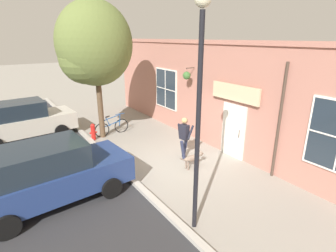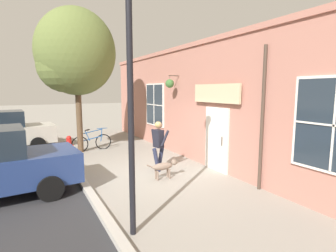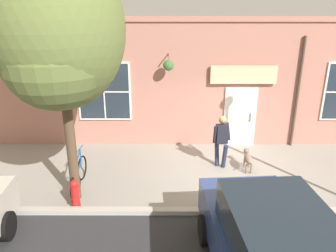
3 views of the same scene
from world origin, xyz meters
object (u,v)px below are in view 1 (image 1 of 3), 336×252
object	(u,v)px
dog_on_leash	(193,158)
parked_car_nearest_curb	(22,120)
street_tree_by_curb	(93,47)
parked_car_mid_block	(50,174)
street_lamp	(199,91)
pedestrian_walking	(184,134)
leaning_bicycle	(112,127)
fire_hydrant	(93,132)

from	to	relation	value
dog_on_leash	parked_car_nearest_curb	xyz separation A→B (m)	(4.63, -6.58, 0.50)
street_tree_by_curb	parked_car_mid_block	distance (m)	5.97
street_lamp	parked_car_mid_block	bearing A→B (deg)	-49.34
dog_on_leash	street_tree_by_curb	bearing A→B (deg)	-70.58
pedestrian_walking	parked_car_nearest_curb	distance (m)	7.54
leaning_bicycle	fire_hydrant	bearing A→B (deg)	9.65
street_lamp	fire_hydrant	distance (m)	7.71
parked_car_mid_block	street_lamp	size ratio (longest dim) A/B	0.83
parked_car_nearest_curb	street_lamp	size ratio (longest dim) A/B	0.83
dog_on_leash	parked_car_mid_block	xyz separation A→B (m)	(4.61, -0.67, 0.50)
street_tree_by_curb	fire_hydrant	bearing A→B (deg)	18.76
street_lamp	fire_hydrant	size ratio (longest dim) A/B	6.90
dog_on_leash	street_lamp	xyz separation A→B (m)	(1.95, 2.43, 3.05)
street_tree_by_curb	leaning_bicycle	xyz separation A→B (m)	(-0.61, -0.04, -3.68)
pedestrian_walking	street_tree_by_curb	distance (m)	5.38
fire_hydrant	leaning_bicycle	bearing A→B (deg)	-170.35
leaning_bicycle	fire_hydrant	distance (m)	0.99
dog_on_leash	fire_hydrant	bearing A→B (deg)	-66.19
street_tree_by_curb	street_lamp	world-z (taller)	street_tree_by_curb
street_tree_by_curb	fire_hydrant	size ratio (longest dim) A/B	7.78
parked_car_mid_block	fire_hydrant	xyz separation A→B (m)	(-2.56, -3.99, -0.48)
parked_car_mid_block	fire_hydrant	bearing A→B (deg)	-122.65
street_tree_by_curb	parked_car_mid_block	xyz separation A→B (m)	(2.93, 4.11, -3.18)
dog_on_leash	parked_car_mid_block	world-z (taller)	parked_car_mid_block
pedestrian_walking	street_lamp	xyz separation A→B (m)	(2.15, 3.23, 2.44)
parked_car_nearest_curb	parked_car_mid_block	distance (m)	5.91
street_lamp	fire_hydrant	xyz separation A→B (m)	(0.11, -7.09, -3.03)
parked_car_mid_block	parked_car_nearest_curb	bearing A→B (deg)	-89.78
dog_on_leash	street_lamp	distance (m)	4.36
pedestrian_walking	fire_hydrant	xyz separation A→B (m)	(2.26, -3.86, -0.59)
pedestrian_walking	street_lamp	world-z (taller)	street_lamp
dog_on_leash	parked_car_mid_block	bearing A→B (deg)	-8.24
parked_car_mid_block	fire_hydrant	size ratio (longest dim) A/B	5.74
leaning_bicycle	parked_car_nearest_curb	size ratio (longest dim) A/B	0.39
parked_car_nearest_curb	dog_on_leash	bearing A→B (deg)	125.16
dog_on_leash	street_lamp	world-z (taller)	street_lamp
dog_on_leash	fire_hydrant	xyz separation A→B (m)	(2.06, -4.66, 0.02)
dog_on_leash	parked_car_nearest_curb	bearing A→B (deg)	-54.84
street_lamp	dog_on_leash	bearing A→B (deg)	-128.67
leaning_bicycle	parked_car_mid_block	distance (m)	5.48
dog_on_leash	leaning_bicycle	bearing A→B (deg)	-77.43
dog_on_leash	fire_hydrant	distance (m)	5.09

